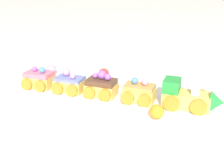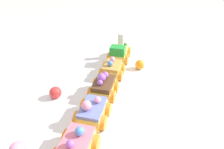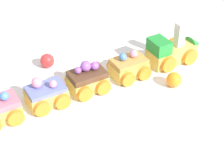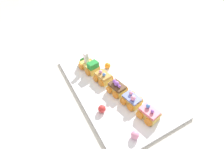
# 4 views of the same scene
# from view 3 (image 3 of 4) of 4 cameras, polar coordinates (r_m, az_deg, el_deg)

# --- Properties ---
(ground_plane) EXTENTS (10.00, 10.00, 0.00)m
(ground_plane) POSITION_cam_3_polar(r_m,az_deg,el_deg) (0.78, -0.39, -2.91)
(ground_plane) COLOR beige
(display_board) EXTENTS (0.62, 0.36, 0.01)m
(display_board) POSITION_cam_3_polar(r_m,az_deg,el_deg) (0.78, -0.39, -2.56)
(display_board) COLOR white
(display_board) RESTS_ON ground_plane
(cake_train_locomotive) EXTENTS (0.14, 0.09, 0.09)m
(cake_train_locomotive) POSITION_cam_3_polar(r_m,az_deg,el_deg) (0.86, 9.43, 3.61)
(cake_train_locomotive) COLOR #E0BC56
(cake_train_locomotive) RESTS_ON display_board
(cake_car_caramel) EXTENTS (0.09, 0.08, 0.06)m
(cake_car_caramel) POSITION_cam_3_polar(r_m,az_deg,el_deg) (0.80, 2.57, 1.11)
(cake_car_caramel) COLOR #E0BC56
(cake_car_caramel) RESTS_ON display_board
(cake_car_chocolate) EXTENTS (0.09, 0.08, 0.07)m
(cake_car_chocolate) POSITION_cam_3_polar(r_m,az_deg,el_deg) (0.76, -3.77, -0.83)
(cake_car_chocolate) COLOR #E0BC56
(cake_car_chocolate) RESTS_ON display_board
(cake_car_blueberry) EXTENTS (0.09, 0.08, 0.06)m
(cake_car_blueberry) POSITION_cam_3_polar(r_m,az_deg,el_deg) (0.74, -10.00, -3.05)
(cake_car_blueberry) COLOR #E0BC56
(cake_car_blueberry) RESTS_ON display_board
(gumball_red) EXTENTS (0.03, 0.03, 0.03)m
(gumball_red) POSITION_cam_3_polar(r_m,az_deg,el_deg) (0.84, -9.85, 2.10)
(gumball_red) COLOR red
(gumball_red) RESTS_ON display_board
(gumball_orange) EXTENTS (0.03, 0.03, 0.03)m
(gumball_orange) POSITION_cam_3_polar(r_m,az_deg,el_deg) (0.78, 9.40, -0.78)
(gumball_orange) COLOR orange
(gumball_orange) RESTS_ON display_board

